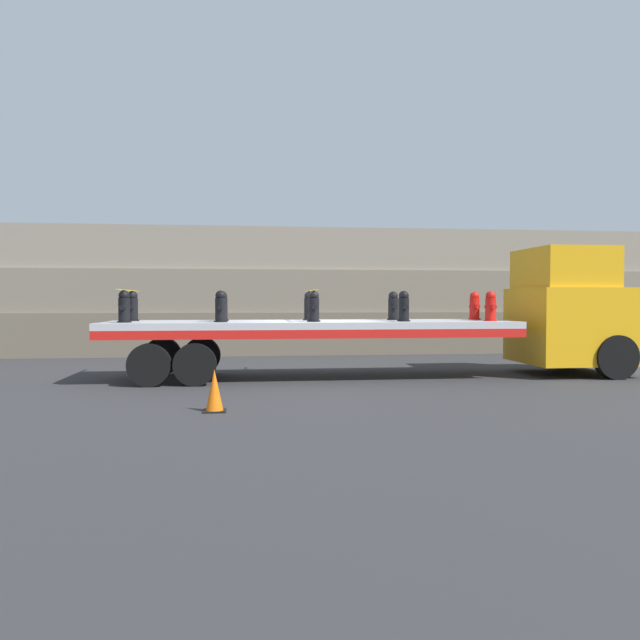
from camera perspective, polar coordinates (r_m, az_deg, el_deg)
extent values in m
plane|color=#2D2D30|center=(15.20, -0.79, -5.30)|extent=(120.00, 120.00, 0.00)
cube|color=#665B4C|center=(22.65, -2.82, -1.10)|extent=(60.00, 3.00, 1.47)
cube|color=#756B5B|center=(22.78, -2.85, 2.61)|extent=(60.00, 3.00, 1.47)
cube|color=gray|center=(22.99, -2.88, 6.27)|extent=(60.00, 3.00, 1.47)
cube|color=orange|center=(17.16, 22.09, -0.47)|extent=(2.65, 2.44, 1.90)
cube|color=orange|center=(17.04, 21.37, 4.41)|extent=(1.85, 2.25, 1.00)
cube|color=black|center=(17.51, 24.19, 0.80)|extent=(1.06, 2.15, 1.06)
cylinder|color=black|center=(16.44, 25.44, -3.08)|extent=(1.06, 0.28, 1.06)
cylinder|color=black|center=(18.44, 21.58, -2.53)|extent=(1.06, 0.28, 1.06)
cube|color=#B2B2B7|center=(15.10, -0.79, -0.39)|extent=(9.81, 2.41, 0.16)
cube|color=red|center=(13.95, -0.28, -1.31)|extent=(9.81, 0.08, 0.20)
cube|color=red|center=(16.26, -1.22, -0.87)|extent=(9.81, 0.08, 0.20)
cylinder|color=black|center=(14.01, -11.37, -4.01)|extent=(0.94, 0.30, 0.94)
cylinder|color=black|center=(16.21, -10.75, -3.22)|extent=(0.94, 0.30, 0.94)
cylinder|color=black|center=(14.12, -15.35, -3.99)|extent=(0.94, 0.30, 0.94)
cylinder|color=black|center=(16.31, -14.20, -3.21)|extent=(0.94, 0.30, 0.94)
cylinder|color=black|center=(14.73, -17.46, -0.16)|extent=(0.32, 0.32, 0.03)
cylinder|color=black|center=(14.72, -17.47, 0.86)|extent=(0.25, 0.25, 0.55)
sphere|color=black|center=(14.72, -17.48, 2.15)|extent=(0.24, 0.24, 0.24)
cylinder|color=black|center=(14.53, -17.62, 1.11)|extent=(0.11, 0.14, 0.11)
cylinder|color=black|center=(14.92, -17.34, 1.13)|extent=(0.11, 0.14, 0.11)
cylinder|color=black|center=(15.77, -16.75, -0.03)|extent=(0.32, 0.32, 0.03)
cylinder|color=black|center=(15.77, -16.76, 0.92)|extent=(0.25, 0.25, 0.55)
sphere|color=black|center=(15.77, -16.77, 2.13)|extent=(0.24, 0.24, 0.24)
cylinder|color=black|center=(15.58, -16.89, 1.15)|extent=(0.11, 0.14, 0.11)
cylinder|color=black|center=(15.96, -16.64, 1.17)|extent=(0.11, 0.14, 0.11)
cylinder|color=black|center=(14.49, -9.06, -0.13)|extent=(0.32, 0.32, 0.03)
cylinder|color=black|center=(14.48, -9.07, 0.90)|extent=(0.25, 0.25, 0.55)
sphere|color=black|center=(14.48, -9.07, 2.22)|extent=(0.24, 0.24, 0.24)
cylinder|color=black|center=(14.29, -9.10, 1.16)|extent=(0.11, 0.14, 0.11)
cylinder|color=black|center=(14.68, -9.04, 1.18)|extent=(0.11, 0.14, 0.11)
cylinder|color=black|center=(15.55, -8.91, 0.00)|extent=(0.32, 0.32, 0.03)
cylinder|color=black|center=(15.54, -8.92, 0.96)|extent=(0.25, 0.25, 0.55)
sphere|color=black|center=(15.54, -8.92, 2.19)|extent=(0.24, 0.24, 0.24)
cylinder|color=black|center=(15.35, -8.95, 1.20)|extent=(0.11, 0.14, 0.11)
cylinder|color=black|center=(15.74, -8.89, 1.22)|extent=(0.11, 0.14, 0.11)
cylinder|color=black|center=(14.57, -0.57, -0.10)|extent=(0.32, 0.32, 0.03)
cylinder|color=black|center=(14.56, -0.57, 0.93)|extent=(0.25, 0.25, 0.55)
sphere|color=black|center=(14.56, -0.57, 2.24)|extent=(0.24, 0.24, 0.24)
cylinder|color=black|center=(14.37, -0.48, 1.18)|extent=(0.11, 0.14, 0.11)
cylinder|color=black|center=(14.75, -0.65, 1.20)|extent=(0.11, 0.14, 0.11)
cylinder|color=black|center=(15.62, -1.00, 0.03)|extent=(0.32, 0.32, 0.03)
cylinder|color=black|center=(15.62, -1.00, 0.99)|extent=(0.25, 0.25, 0.55)
sphere|color=black|center=(15.62, -1.00, 2.21)|extent=(0.24, 0.24, 0.24)
cylinder|color=black|center=(15.42, -0.92, 1.23)|extent=(0.11, 0.14, 0.11)
cylinder|color=black|center=(15.81, -1.07, 1.24)|extent=(0.11, 0.14, 0.11)
cylinder|color=black|center=(14.96, 7.66, -0.07)|extent=(0.32, 0.32, 0.03)
cylinder|color=black|center=(14.95, 7.66, 0.94)|extent=(0.25, 0.25, 0.55)
sphere|color=black|center=(14.95, 7.67, 2.21)|extent=(0.24, 0.24, 0.24)
cylinder|color=black|center=(14.76, 7.85, 1.18)|extent=(0.11, 0.14, 0.11)
cylinder|color=black|center=(15.14, 7.48, 1.20)|extent=(0.11, 0.14, 0.11)
cylinder|color=black|center=(15.99, 6.70, 0.06)|extent=(0.32, 0.32, 0.03)
cylinder|color=black|center=(15.98, 6.71, 1.00)|extent=(0.25, 0.25, 0.55)
sphere|color=black|center=(15.98, 6.71, 2.18)|extent=(0.24, 0.24, 0.24)
cylinder|color=black|center=(15.79, 6.87, 1.23)|extent=(0.11, 0.14, 0.11)
cylinder|color=black|center=(16.17, 6.55, 1.24)|extent=(0.11, 0.14, 0.11)
cylinder|color=red|center=(15.64, 15.32, -0.03)|extent=(0.32, 0.32, 0.03)
cylinder|color=red|center=(15.63, 15.33, 0.93)|extent=(0.25, 0.25, 0.55)
sphere|color=red|center=(15.63, 15.34, 2.14)|extent=(0.24, 0.24, 0.24)
cylinder|color=red|center=(15.45, 15.60, 1.16)|extent=(0.11, 0.14, 0.11)
cylinder|color=red|center=(15.81, 15.06, 1.18)|extent=(0.11, 0.14, 0.11)
cylinder|color=red|center=(16.62, 13.94, 0.08)|extent=(0.32, 0.32, 0.03)
cylinder|color=red|center=(16.62, 13.94, 0.98)|extent=(0.25, 0.25, 0.55)
sphere|color=red|center=(16.62, 13.95, 2.13)|extent=(0.24, 0.24, 0.24)
cylinder|color=red|center=(16.44, 14.19, 1.21)|extent=(0.11, 0.14, 0.11)
cylinder|color=red|center=(16.80, 13.71, 1.22)|extent=(0.11, 0.14, 0.11)
cube|color=yellow|center=(15.25, -17.12, 2.61)|extent=(0.05, 2.61, 0.01)
cube|color=yellow|center=(15.09, -0.79, 2.70)|extent=(0.05, 2.61, 0.01)
cube|color=black|center=(10.79, -9.62, -8.19)|extent=(0.38, 0.38, 0.03)
cone|color=orange|center=(10.73, -9.63, -6.30)|extent=(0.30, 0.30, 0.69)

